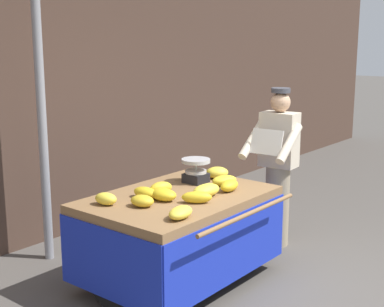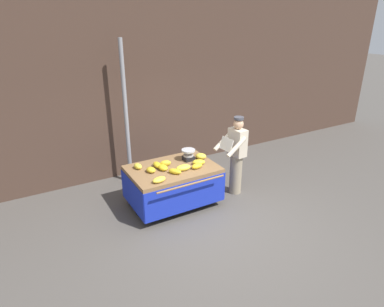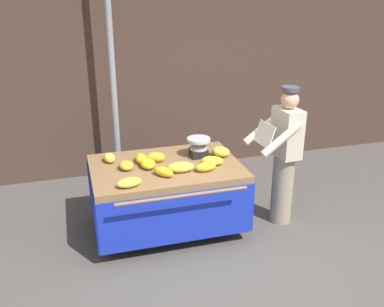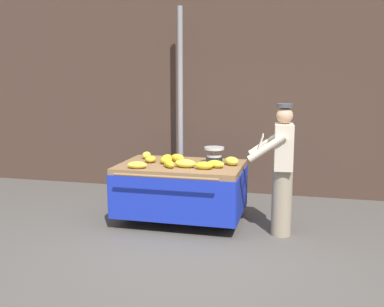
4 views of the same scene
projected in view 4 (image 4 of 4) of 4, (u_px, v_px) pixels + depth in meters
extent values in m
plane|color=#514C47|center=(187.00, 252.00, 5.23)|extent=(60.00, 60.00, 0.00)
cube|color=#473328|center=(230.00, 70.00, 7.78)|extent=(16.00, 0.24, 4.33)
cylinder|color=gray|center=(180.00, 104.00, 7.53)|extent=(0.09, 0.09, 3.20)
cube|color=olive|center=(181.00, 167.00, 6.22)|extent=(1.71, 1.16, 0.08)
cylinder|color=black|center=(130.00, 191.00, 6.48)|extent=(0.05, 0.79, 0.79)
cylinder|color=#B7B7BC|center=(128.00, 191.00, 6.48)|extent=(0.01, 0.14, 0.14)
cylinder|color=black|center=(236.00, 198.00, 6.11)|extent=(0.05, 0.79, 0.79)
cylinder|color=#B7B7BC|center=(238.00, 198.00, 6.10)|extent=(0.01, 0.14, 0.14)
cylinder|color=#4C4742|center=(190.00, 187.00, 6.77)|extent=(0.05, 0.05, 0.76)
cube|color=#192DB2|center=(169.00, 201.00, 5.73)|extent=(1.71, 0.02, 0.60)
cube|color=#192DB2|center=(191.00, 181.00, 6.84)|extent=(1.71, 0.02, 0.60)
cube|color=#192DB2|center=(125.00, 187.00, 6.48)|extent=(0.02, 1.16, 0.60)
cube|color=#192DB2|center=(241.00, 194.00, 6.08)|extent=(0.02, 1.16, 0.60)
cylinder|color=olive|center=(165.00, 177.00, 5.50)|extent=(1.37, 0.04, 0.04)
cube|color=black|center=(214.00, 160.00, 6.25)|extent=(0.20, 0.20, 0.09)
cylinder|color=#B7B7BC|center=(214.00, 153.00, 6.23)|extent=(0.02, 0.02, 0.11)
cylinder|color=#B7B7BC|center=(214.00, 148.00, 6.22)|extent=(0.28, 0.28, 0.04)
cylinder|color=#B7B7BC|center=(214.00, 156.00, 6.24)|extent=(0.21, 0.21, 0.03)
ellipsoid|color=gold|center=(204.00, 165.00, 5.85)|extent=(0.26, 0.17, 0.10)
ellipsoid|color=yellow|center=(216.00, 164.00, 5.96)|extent=(0.29, 0.24, 0.10)
ellipsoid|color=gold|center=(167.00, 158.00, 6.42)|extent=(0.14, 0.26, 0.10)
ellipsoid|color=gold|center=(151.00, 159.00, 6.32)|extent=(0.19, 0.23, 0.10)
ellipsoid|color=yellow|center=(232.00, 161.00, 6.12)|extent=(0.28, 0.28, 0.12)
ellipsoid|color=yellow|center=(147.00, 155.00, 6.62)|extent=(0.16, 0.22, 0.11)
ellipsoid|color=gold|center=(166.00, 160.00, 6.24)|extent=(0.19, 0.26, 0.11)
ellipsoid|color=gold|center=(178.00, 158.00, 6.35)|extent=(0.24, 0.18, 0.12)
ellipsoid|color=gold|center=(169.00, 164.00, 5.96)|extent=(0.25, 0.27, 0.10)
ellipsoid|color=yellow|center=(185.00, 163.00, 5.97)|extent=(0.31, 0.19, 0.11)
ellipsoid|color=yellow|center=(137.00, 165.00, 5.91)|extent=(0.29, 0.20, 0.09)
cylinder|color=gray|center=(282.00, 202.00, 5.75)|extent=(0.26, 0.26, 0.88)
cube|color=beige|center=(284.00, 147.00, 5.63)|extent=(0.26, 0.40, 0.58)
sphere|color=tan|center=(285.00, 116.00, 5.56)|extent=(0.21, 0.21, 0.21)
cylinder|color=#3F3F47|center=(285.00, 106.00, 5.54)|extent=(0.20, 0.20, 0.05)
cylinder|color=beige|center=(267.00, 148.00, 5.46)|extent=(0.48, 0.13, 0.37)
cylinder|color=beige|center=(267.00, 143.00, 5.86)|extent=(0.48, 0.13, 0.37)
cube|color=silver|center=(260.00, 145.00, 5.67)|extent=(0.12, 0.35, 0.25)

